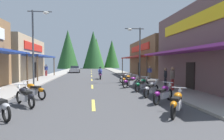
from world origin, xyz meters
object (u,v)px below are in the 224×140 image
motorcycle_parked_left_3 (33,90)px  parked_car_curbside (75,69)px  pedestrian_by_shop (150,72)px  motorcycle_parked_left_2 (25,96)px  pedestrian_strolling (165,77)px  streetlamp_left (36,38)px  motorcycle_parked_right_5 (127,79)px  pedestrian_browsing (46,70)px  motorcycle_parked_right_2 (151,88)px  pedestrian_waiting (172,77)px  motorcycle_parked_right_0 (177,102)px  streetlamp_right (137,47)px  motorcycle_parked_right_4 (131,82)px  motorcycle_parked_right_1 (163,93)px  rider_cruising_lead (100,74)px  motorcycle_parked_right_3 (142,84)px  motorcycle_parked_right_6 (125,77)px

motorcycle_parked_left_3 → parked_car_curbside: bearing=-54.0°
motorcycle_parked_left_3 → pedestrian_by_shop: size_ratio=1.06×
motorcycle_parked_left_2 → pedestrian_strolling: size_ratio=1.01×
streetlamp_left → parked_car_curbside: (1.32, 21.75, -3.52)m
motorcycle_parked_right_5 → pedestrian_browsing: 14.50m
motorcycle_parked_right_2 → pedestrian_by_shop: size_ratio=0.98×
pedestrian_by_shop → pedestrian_browsing: size_ratio=0.93×
motorcycle_parked_right_5 → pedestrian_strolling: size_ratio=1.05×
motorcycle_parked_left_2 → pedestrian_waiting: size_ratio=0.95×
motorcycle_parked_right_0 → pedestrian_strolling: bearing=16.1°
streetlamp_right → motorcycle_parked_right_4: (-1.46, -3.70, -3.26)m
pedestrian_browsing → parked_car_curbside: 11.03m
motorcycle_parked_right_1 → rider_cruising_lead: 13.93m
motorcycle_parked_right_1 → pedestrian_browsing: (-10.24, 18.42, 0.57)m
rider_cruising_lead → pedestrian_by_shop: size_ratio=1.27×
motorcycle_parked_right_2 → motorcycle_parked_left_3: (-7.02, 0.12, 0.00)m
streetlamp_right → motorcycle_parked_left_3: size_ratio=3.19×
pedestrian_waiting → motorcycle_parked_right_2: bearing=86.3°
motorcycle_parked_left_3 → rider_cruising_lead: size_ratio=0.84×
motorcycle_parked_right_0 → pedestrian_browsing: 22.79m
parked_car_curbside → motorcycle_parked_right_0: bearing=-171.5°
motorcycle_parked_right_0 → pedestrian_waiting: pedestrian_waiting is taller
motorcycle_parked_right_2 → parked_car_curbside: (-6.99, 27.16, 0.20)m
pedestrian_by_shop → streetlamp_right: bearing=155.3°
motorcycle_parked_right_3 → pedestrian_waiting: (2.00, -0.73, 0.55)m
motorcycle_parked_right_3 → pedestrian_by_shop: 8.28m
streetlamp_left → motorcycle_parked_right_6: bearing=18.3°
motorcycle_parked_right_2 → motorcycle_parked_right_4: bearing=47.5°
rider_cruising_lead → motorcycle_parked_right_4: bearing=-164.3°
motorcycle_parked_right_6 → motorcycle_parked_left_2: size_ratio=0.99×
motorcycle_parked_right_1 → pedestrian_browsing: size_ratio=0.92×
streetlamp_left → pedestrian_by_shop: streetlamp_left is taller
motorcycle_parked_right_3 → pedestrian_browsing: (-10.24, 14.52, 0.57)m
motorcycle_parked_right_4 → parked_car_curbside: (-6.64, 23.15, 0.20)m
streetlamp_right → motorcycle_parked_right_0: bearing=-96.9°
motorcycle_parked_right_4 → motorcycle_parked_left_3: 7.72m
motorcycle_parked_right_4 → parked_car_curbside: parked_car_curbside is taller
streetlamp_left → motorcycle_parked_right_2: 10.59m
streetlamp_left → motorcycle_parked_left_3: bearing=-76.2°
motorcycle_parked_right_5 → motorcycle_parked_right_1: bearing=-140.7°
motorcycle_parked_right_3 → motorcycle_parked_right_5: (-0.31, 3.98, 0.00)m
streetlamp_left → motorcycle_parked_right_2: size_ratio=3.97×
motorcycle_parked_right_4 → motorcycle_parked_left_2: size_ratio=1.06×
pedestrian_strolling → parked_car_curbside: size_ratio=0.38×
pedestrian_by_shop → parked_car_curbside: pedestrian_by_shop is taller
pedestrian_strolling → streetlamp_right: bearing=-71.1°
motorcycle_parked_right_5 → motorcycle_parked_right_6: bearing=31.9°
motorcycle_parked_left_2 → pedestrian_by_shop: bearing=-81.4°
streetlamp_right → motorcycle_parked_right_4: 5.15m
motorcycle_parked_right_6 → motorcycle_parked_left_3: same height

